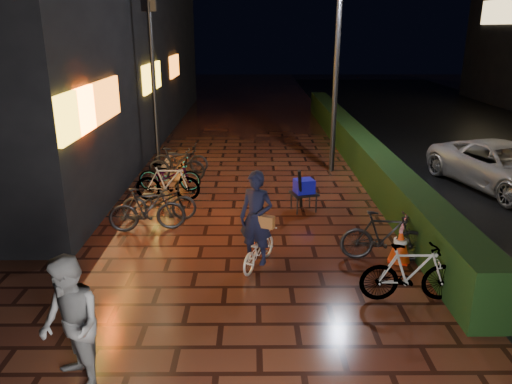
{
  "coord_description": "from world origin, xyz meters",
  "views": [
    {
      "loc": [
        -0.08,
        -8.04,
        4.16
      ],
      "look_at": [
        -0.02,
        1.24,
        1.1
      ],
      "focal_mm": 35.0,
      "sensor_mm": 36.0,
      "label": 1
    }
  ],
  "objects_px": {
    "cyclist": "(257,232)",
    "traffic_barrier": "(405,233)",
    "bystander_person": "(71,325)",
    "van": "(504,167)",
    "cart_assembly": "(304,188)"
  },
  "relations": [
    {
      "from": "van",
      "to": "cart_assembly",
      "type": "distance_m",
      "value": 5.75
    },
    {
      "from": "cart_assembly",
      "to": "traffic_barrier",
      "type": "bearing_deg",
      "value": -49.97
    },
    {
      "from": "cyclist",
      "to": "cart_assembly",
      "type": "xyz_separation_m",
      "value": [
        1.12,
        2.92,
        -0.1
      ]
    },
    {
      "from": "van",
      "to": "cyclist",
      "type": "relative_size",
      "value": 2.46
    },
    {
      "from": "bystander_person",
      "to": "van",
      "type": "xyz_separation_m",
      "value": [
        8.85,
        7.74,
        -0.23
      ]
    },
    {
      "from": "traffic_barrier",
      "to": "cart_assembly",
      "type": "height_order",
      "value": "cart_assembly"
    },
    {
      "from": "cart_assembly",
      "to": "bystander_person",
      "type": "bearing_deg",
      "value": -118.62
    },
    {
      "from": "bystander_person",
      "to": "cart_assembly",
      "type": "bearing_deg",
      "value": 112.9
    },
    {
      "from": "van",
      "to": "cyclist",
      "type": "height_order",
      "value": "cyclist"
    },
    {
      "from": "bystander_person",
      "to": "van",
      "type": "height_order",
      "value": "bystander_person"
    },
    {
      "from": "cyclist",
      "to": "traffic_barrier",
      "type": "xyz_separation_m",
      "value": [
        2.91,
        0.78,
        -0.35
      ]
    },
    {
      "from": "bystander_person",
      "to": "cyclist",
      "type": "xyz_separation_m",
      "value": [
        2.21,
        3.19,
        -0.18
      ]
    },
    {
      "from": "bystander_person",
      "to": "traffic_barrier",
      "type": "height_order",
      "value": "bystander_person"
    },
    {
      "from": "traffic_barrier",
      "to": "van",
      "type": "bearing_deg",
      "value": 45.32
    },
    {
      "from": "van",
      "to": "bystander_person",
      "type": "bearing_deg",
      "value": -154.33
    }
  ]
}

